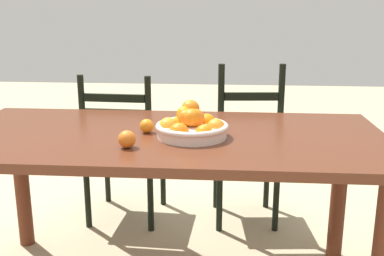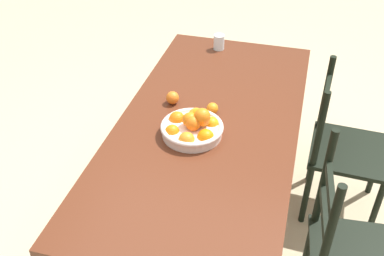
% 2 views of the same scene
% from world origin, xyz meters
% --- Properties ---
extents(dining_table, '(1.90, 0.90, 0.76)m').
position_xyz_m(dining_table, '(0.00, 0.00, 0.66)').
color(dining_table, '#562918').
rests_on(dining_table, ground).
extents(chair_near_window, '(0.42, 0.42, 0.99)m').
position_xyz_m(chair_near_window, '(0.38, 0.73, 0.45)').
color(chair_near_window, black).
rests_on(chair_near_window, ground).
extents(chair_by_cabinet, '(0.46, 0.46, 0.92)m').
position_xyz_m(chair_by_cabinet, '(-0.36, 0.71, 0.45)').
color(chair_by_cabinet, black).
rests_on(chair_by_cabinet, ground).
extents(fruit_bowl, '(0.31, 0.31, 0.15)m').
position_xyz_m(fruit_bowl, '(0.12, -0.05, 0.80)').
color(fruit_bowl, silver).
rests_on(fruit_bowl, dining_table).
extents(orange_loose_0, '(0.07, 0.07, 0.07)m').
position_xyz_m(orange_loose_0, '(-0.12, -0.23, 0.79)').
color(orange_loose_0, orange).
rests_on(orange_loose_0, dining_table).
extents(orange_loose_1, '(0.06, 0.06, 0.06)m').
position_xyz_m(orange_loose_1, '(-0.08, 0.00, 0.79)').
color(orange_loose_1, orange).
rests_on(orange_loose_1, dining_table).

